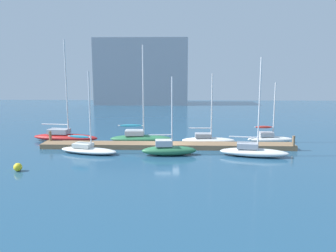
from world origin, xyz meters
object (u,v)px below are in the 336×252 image
object	(u,v)px
sailboat_3	(169,149)
sailboat_6	(270,138)
sailboat_4	(208,139)
sailboat_1	(88,149)
sailboat_2	(140,137)
sailboat_5	(253,151)
harbor_building_distant	(143,72)
sailboat_0	(65,136)
mooring_buoy_yellow	(18,167)

from	to	relation	value
sailboat_3	sailboat_6	bearing A→B (deg)	23.67
sailboat_4	sailboat_6	size ratio (longest dim) A/B	1.14
sailboat_1	sailboat_2	size ratio (longest dim) A/B	0.74
sailboat_5	sailboat_6	world-z (taller)	sailboat_5
sailboat_5	harbor_building_distant	distance (m)	56.17
sailboat_1	sailboat_6	xyz separation A→B (m)	(19.10, 5.60, 0.07)
sailboat_0	sailboat_2	world-z (taller)	sailboat_0
sailboat_2	sailboat_5	distance (m)	12.85
sailboat_0	sailboat_2	xyz separation A→B (m)	(8.72, -0.46, 0.02)
sailboat_5	sailboat_3	bearing A→B (deg)	-171.06
sailboat_3	mooring_buoy_yellow	bearing A→B (deg)	-159.62
sailboat_2	harbor_building_distant	xyz separation A→B (m)	(-4.71, 47.35, 7.28)
sailboat_0	sailboat_3	distance (m)	13.65
sailboat_1	sailboat_6	size ratio (longest dim) A/B	1.18
sailboat_6	sailboat_4	bearing A→B (deg)	-177.08
sailboat_0	sailboat_4	size ratio (longest dim) A/B	1.48
sailboat_0	harbor_building_distant	xyz separation A→B (m)	(4.01, 46.89, 7.29)
sailboat_5	sailboat_1	bearing A→B (deg)	-172.18
sailboat_1	sailboat_2	distance (m)	6.97
sailboat_4	harbor_building_distant	size ratio (longest dim) A/B	0.35
sailboat_2	sailboat_5	bearing A→B (deg)	-30.53
sailboat_0	mooring_buoy_yellow	distance (m)	11.86
sailboat_3	sailboat_4	size ratio (longest dim) A/B	0.97
harbor_building_distant	sailboat_6	bearing A→B (deg)	-67.69
sailboat_1	sailboat_5	size ratio (longest dim) A/B	0.86
sailboat_3	mooring_buoy_yellow	size ratio (longest dim) A/B	11.13
sailboat_2	harbor_building_distant	bearing A→B (deg)	92.76
sailboat_1	sailboat_5	bearing A→B (deg)	11.98
sailboat_2	sailboat_3	xyz separation A→B (m)	(3.42, -5.79, -0.02)
sailboat_1	sailboat_2	world-z (taller)	sailboat_2
sailboat_1	sailboat_3	bearing A→B (deg)	10.85
sailboat_1	harbor_building_distant	xyz separation A→B (m)	(-0.21, 52.67, 7.42)
sailboat_1	sailboat_2	bearing A→B (deg)	64.08
mooring_buoy_yellow	sailboat_0	bearing A→B (deg)	91.16
sailboat_0	sailboat_3	bearing A→B (deg)	-19.79
mooring_buoy_yellow	sailboat_2	bearing A→B (deg)	53.35
sailboat_6	sailboat_5	bearing A→B (deg)	-119.61
sailboat_1	harbor_building_distant	world-z (taller)	harbor_building_distant
sailboat_0	sailboat_5	bearing A→B (deg)	-10.23
sailboat_2	harbor_building_distant	size ratio (longest dim) A/B	0.48
sailboat_5	harbor_building_distant	xyz separation A→B (m)	(-16.09, 53.31, 7.36)
mooring_buoy_yellow	sailboat_5	bearing A→B (deg)	15.31
sailboat_2	mooring_buoy_yellow	world-z (taller)	sailboat_2
sailboat_0	sailboat_6	distance (m)	23.33
sailboat_2	sailboat_3	distance (m)	6.73
sailboat_1	harbor_building_distant	size ratio (longest dim) A/B	0.36
sailboat_3	harbor_building_distant	bearing A→B (deg)	93.86
sailboat_2	harbor_building_distant	distance (m)	48.14
sailboat_4	harbor_building_distant	bearing A→B (deg)	104.53
sailboat_4	sailboat_5	bearing A→B (deg)	-56.00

